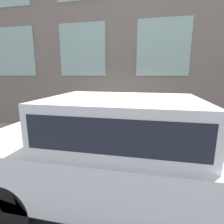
# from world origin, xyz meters

# --- Properties ---
(ground_plane) EXTENTS (80.00, 80.00, 0.00)m
(ground_plane) POSITION_xyz_m (0.00, 0.00, 0.00)
(ground_plane) COLOR #47474C
(sidewalk) EXTENTS (2.34, 60.00, 0.13)m
(sidewalk) POSITION_xyz_m (1.17, 0.00, 0.07)
(sidewalk) COLOR #B2ADA3
(sidewalk) RESTS_ON ground_plane
(building_facade) EXTENTS (0.33, 40.00, 8.89)m
(building_facade) POSITION_xyz_m (2.49, -0.00, 4.44)
(building_facade) COLOR gray
(building_facade) RESTS_ON ground_plane
(fire_hydrant) EXTENTS (0.31, 0.43, 0.80)m
(fire_hydrant) POSITION_xyz_m (0.55, -0.24, 0.54)
(fire_hydrant) COLOR red
(fire_hydrant) RESTS_ON sidewalk
(person) EXTENTS (0.28, 0.19, 1.16)m
(person) POSITION_xyz_m (0.74, 0.15, 0.83)
(person) COLOR #726651
(person) RESTS_ON sidewalk
(parked_car_white_near) EXTENTS (1.89, 4.73, 1.85)m
(parked_car_white_near) POSITION_xyz_m (-1.25, -0.61, 1.01)
(parked_car_white_near) COLOR black
(parked_car_white_near) RESTS_ON ground_plane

